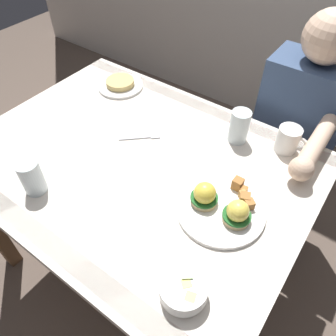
# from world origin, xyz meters

# --- Properties ---
(ground_plane) EXTENTS (6.00, 6.00, 0.00)m
(ground_plane) POSITION_xyz_m (0.00, 0.00, 0.00)
(ground_plane) COLOR brown
(dining_table) EXTENTS (1.20, 0.90, 0.74)m
(dining_table) POSITION_xyz_m (0.00, 0.00, 0.63)
(dining_table) COLOR silver
(dining_table) RESTS_ON ground_plane
(eggs_benedict_plate) EXTENTS (0.27, 0.27, 0.09)m
(eggs_benedict_plate) POSITION_xyz_m (0.36, -0.02, 0.77)
(eggs_benedict_plate) COLOR white
(eggs_benedict_plate) RESTS_ON dining_table
(fruit_bowl) EXTENTS (0.12, 0.12, 0.06)m
(fruit_bowl) POSITION_xyz_m (0.41, -0.30, 0.77)
(fruit_bowl) COLOR white
(fruit_bowl) RESTS_ON dining_table
(coffee_mug) EXTENTS (0.11, 0.08, 0.09)m
(coffee_mug) POSITION_xyz_m (0.41, 0.35, 0.79)
(coffee_mug) COLOR white
(coffee_mug) RESTS_ON dining_table
(fork) EXTENTS (0.13, 0.12, 0.00)m
(fork) POSITION_xyz_m (-0.05, 0.10, 0.74)
(fork) COLOR silver
(fork) RESTS_ON dining_table
(water_glass_near) EXTENTS (0.07, 0.07, 0.13)m
(water_glass_near) POSITION_xyz_m (0.24, 0.30, 0.79)
(water_glass_near) COLOR silver
(water_glass_near) RESTS_ON dining_table
(water_glass_far) EXTENTS (0.07, 0.07, 0.12)m
(water_glass_far) POSITION_xyz_m (-0.17, -0.29, 0.79)
(water_glass_far) COLOR silver
(water_glass_far) RESTS_ON dining_table
(side_plate) EXTENTS (0.20, 0.20, 0.04)m
(side_plate) POSITION_xyz_m (-0.35, 0.31, 0.75)
(side_plate) COLOR white
(side_plate) RESTS_ON dining_table
(diner_person) EXTENTS (0.34, 0.54, 1.14)m
(diner_person) POSITION_xyz_m (0.38, 0.60, 0.65)
(diner_person) COLOR #33333D
(diner_person) RESTS_ON ground_plane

